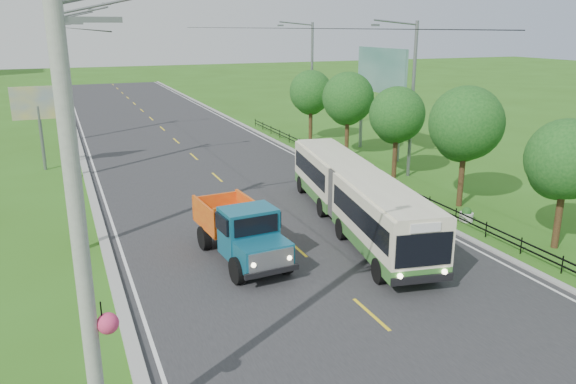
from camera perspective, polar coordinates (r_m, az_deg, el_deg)
ground at (r=18.21m, az=8.43°, el=-12.22°), size 240.00×240.00×0.00m
road at (r=35.71m, az=-8.08°, el=2.26°), size 14.00×120.00×0.02m
curb_left at (r=34.71m, az=-19.65°, el=1.14°), size 0.40×120.00×0.15m
curb_right at (r=38.03m, az=2.41°, el=3.34°), size 0.30×120.00×0.10m
edge_line_left at (r=34.75m, az=-18.74°, el=1.15°), size 0.12×120.00×0.00m
edge_line_right at (r=37.83m, az=1.72°, el=3.24°), size 0.12×120.00×0.00m
centre_dash at (r=18.20m, az=8.43°, el=-12.16°), size 0.12×2.20×0.00m
railing_right at (r=33.20m, az=8.09°, el=1.68°), size 0.04×40.00×0.60m
pole_nearest at (r=11.25m, az=-20.16°, el=-4.07°), size 3.51×0.44×10.00m
pole_near at (r=22.89m, az=-21.83°, el=6.27°), size 3.51×0.32×10.00m
pole_mid at (r=34.79m, az=-22.32°, el=9.35°), size 3.51×0.32×10.00m
pole_far at (r=46.74m, az=-22.55°, el=10.85°), size 3.51×0.32×10.00m
tree_second at (r=24.67m, az=26.26°, el=2.67°), size 3.18×3.26×5.30m
tree_third at (r=28.79m, az=17.53°, el=6.33°), size 3.60×3.62×6.00m
tree_fourth at (r=33.61m, az=10.95°, el=7.46°), size 3.24×3.31×5.40m
tree_fifth at (r=38.68m, az=6.08°, el=9.22°), size 3.48×3.52×5.80m
tree_back at (r=44.03m, az=2.32°, el=9.91°), size 3.30×3.36×5.50m
streetlight_mid at (r=33.76m, az=12.34°, el=9.68°), size 3.02×0.20×9.07m
streetlight_far at (r=45.92m, az=2.27°, el=11.75°), size 3.02×0.20×9.07m
planter_near at (r=27.29m, az=17.66°, el=-2.25°), size 0.64×0.64×0.67m
planter_mid at (r=33.50m, az=8.97°, el=1.76°), size 0.64×0.64×0.67m
planter_far at (r=40.35m, az=3.10°, el=4.44°), size 0.64×0.64×0.67m
billboard_left at (r=37.92m, az=-24.06°, el=7.77°), size 3.00×0.20×5.20m
billboard_right at (r=39.62m, az=9.42°, el=11.43°), size 0.24×6.00×7.30m
bus at (r=24.98m, az=6.82°, el=-0.13°), size 4.53×13.92×2.66m
dump_truck at (r=21.53m, az=-4.81°, el=-3.63°), size 2.53×5.63×2.30m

